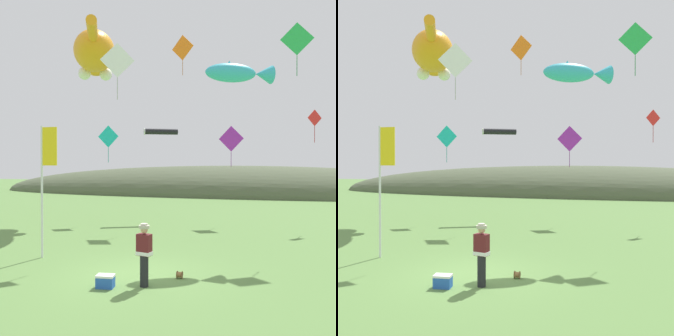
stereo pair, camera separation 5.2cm
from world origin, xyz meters
TOP-DOWN VIEW (x-y plane):
  - ground_plane at (0.00, 0.00)m, footprint 120.00×120.00m
  - distant_hill_ridge at (0.00, 32.13)m, footprint 58.27×13.50m
  - festival_attendant at (0.62, -0.89)m, footprint 0.47×0.35m
  - kite_spool at (1.41, 0.09)m, footprint 0.17×0.22m
  - picnic_cooler at (-0.40, -1.26)m, footprint 0.52×0.38m
  - festival_banner_pole at (-3.90, 1.21)m, footprint 0.66×0.08m
  - kite_giant_cat at (-6.14, 9.85)m, footprint 4.28×7.87m
  - kite_fish_windsock at (2.79, 4.60)m, footprint 2.89×1.95m
  - kite_tube_streamer at (-2.56, 11.74)m, footprint 2.10×1.26m
  - kite_diamond_red at (6.45, 11.21)m, footprint 0.79×0.49m
  - kite_diamond_green at (5.18, 6.43)m, footprint 1.43×0.09m
  - kite_diamond_violet at (1.88, 11.26)m, footprint 1.47×0.32m
  - kite_diamond_white at (-1.95, 3.32)m, footprint 1.27×0.58m
  - kite_diamond_orange at (-1.07, 11.43)m, footprint 1.46×0.55m
  - kite_diamond_teal at (-5.30, 9.94)m, footprint 1.33×0.04m

SIDE VIEW (x-z plane):
  - ground_plane at x=0.00m, z-range 0.00..0.00m
  - distant_hill_ridge at x=0.00m, z-range -3.21..3.21m
  - kite_spool at x=1.41m, z-range 0.00..0.22m
  - picnic_cooler at x=-0.40m, z-range 0.00..0.36m
  - festival_attendant at x=0.62m, z-range 0.07..1.84m
  - festival_banner_pole at x=-3.90m, z-range 0.75..5.58m
  - kite_diamond_violet at x=1.88m, z-range 3.69..6.09m
  - kite_diamond_teal at x=-5.30m, z-range 3.95..6.18m
  - kite_tube_streamer at x=-2.56m, z-range 5.24..5.67m
  - kite_diamond_red at x=6.45m, z-range 5.04..6.85m
  - kite_fish_windsock at x=2.79m, z-range 6.69..7.57m
  - kite_diamond_white at x=-1.95m, z-range 6.48..8.77m
  - kite_diamond_green at x=5.18m, z-range 7.72..10.05m
  - kite_giant_cat at x=-6.14m, z-range 8.72..11.28m
  - kite_diamond_orange at x=-1.07m, z-range 9.26..11.71m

